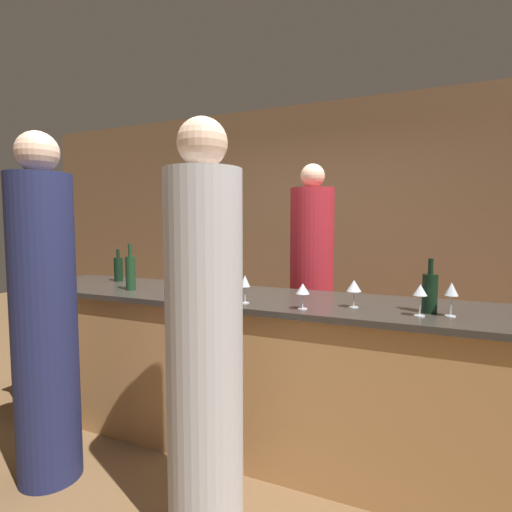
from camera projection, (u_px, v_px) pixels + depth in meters
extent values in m
plane|color=brown|center=(233.00, 437.00, 2.71)|extent=(14.00, 14.00, 0.00)
cube|color=brown|center=(319.00, 228.00, 4.58)|extent=(8.00, 0.06, 2.80)
cube|color=#B27F4C|center=(232.00, 369.00, 2.68)|extent=(3.26, 0.70, 0.95)
cube|color=#332D28|center=(232.00, 297.00, 2.64)|extent=(3.32, 0.76, 0.03)
cylinder|color=maroon|center=(311.00, 297.00, 3.20)|extent=(0.35, 0.35, 1.73)
sphere|color=beige|center=(313.00, 176.00, 3.13)|extent=(0.19, 0.19, 0.19)
cylinder|color=#B2B2B7|center=(205.00, 357.00, 1.80)|extent=(0.35, 0.35, 1.69)
sphere|color=beige|center=(202.00, 143.00, 1.73)|extent=(0.22, 0.22, 0.22)
cylinder|color=#1E234C|center=(45.00, 330.00, 2.22)|extent=(0.34, 0.34, 1.72)
sphere|color=beige|center=(37.00, 152.00, 2.14)|extent=(0.22, 0.22, 0.22)
cylinder|color=black|center=(430.00, 293.00, 2.08)|extent=(0.08, 0.08, 0.20)
cylinder|color=black|center=(431.00, 266.00, 2.07)|extent=(0.03, 0.03, 0.08)
cylinder|color=#19381E|center=(131.00, 273.00, 2.79)|extent=(0.07, 0.07, 0.24)
cylinder|color=#19381E|center=(130.00, 250.00, 2.78)|extent=(0.03, 0.03, 0.09)
cylinder|color=black|center=(118.00, 269.00, 3.23)|extent=(0.07, 0.07, 0.19)
cylinder|color=black|center=(118.00, 253.00, 3.22)|extent=(0.03, 0.03, 0.07)
cylinder|color=silver|center=(212.00, 302.00, 2.36)|extent=(0.05, 0.05, 0.00)
cylinder|color=silver|center=(212.00, 293.00, 2.35)|extent=(0.01, 0.01, 0.10)
cone|color=silver|center=(211.00, 278.00, 2.34)|extent=(0.08, 0.08, 0.07)
cylinder|color=silver|center=(450.00, 316.00, 2.00)|extent=(0.05, 0.05, 0.00)
cylinder|color=silver|center=(451.00, 306.00, 1.99)|extent=(0.01, 0.01, 0.10)
cone|color=silver|center=(452.00, 289.00, 1.99)|extent=(0.07, 0.07, 0.07)
cylinder|color=silver|center=(303.00, 309.00, 2.17)|extent=(0.05, 0.05, 0.00)
cylinder|color=silver|center=(303.00, 301.00, 2.17)|extent=(0.01, 0.01, 0.08)
cone|color=silver|center=(303.00, 289.00, 2.16)|extent=(0.07, 0.07, 0.06)
cylinder|color=silver|center=(245.00, 303.00, 2.33)|extent=(0.05, 0.05, 0.00)
cylinder|color=silver|center=(245.00, 295.00, 2.33)|extent=(0.01, 0.01, 0.09)
cone|color=silver|center=(245.00, 281.00, 2.32)|extent=(0.06, 0.06, 0.07)
cylinder|color=silver|center=(354.00, 307.00, 2.21)|extent=(0.05, 0.05, 0.00)
cylinder|color=silver|center=(354.00, 299.00, 2.21)|extent=(0.01, 0.01, 0.09)
cone|color=silver|center=(354.00, 286.00, 2.20)|extent=(0.08, 0.08, 0.06)
cylinder|color=silver|center=(419.00, 316.00, 2.01)|extent=(0.05, 0.05, 0.00)
cylinder|color=silver|center=(420.00, 305.00, 2.00)|extent=(0.01, 0.01, 0.10)
cone|color=silver|center=(420.00, 290.00, 1.99)|extent=(0.07, 0.07, 0.06)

